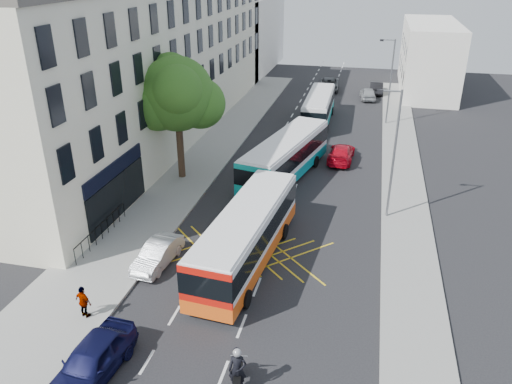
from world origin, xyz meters
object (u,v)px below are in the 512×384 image
Objects in this scene: bus_near at (247,235)px; bus_far at (319,108)px; motorbike at (238,372)px; red_hatchback at (341,153)px; street_tree at (176,95)px; lamp_far at (390,78)px; distant_car_silver at (368,94)px; parked_car_silver at (158,254)px; distant_car_dark at (376,87)px; distant_car_grey at (329,85)px; lamp_near at (393,149)px; pedestrian_far at (84,302)px; bus_mid at (286,157)px; parked_car_blue at (92,361)px.

bus_near reaches higher than bus_far.
red_hatchback is (1.95, 24.77, -0.29)m from motorbike.
lamp_far is (14.71, 17.03, -1.68)m from street_tree.
bus_far reaches higher than distant_car_silver.
parked_car_silver is 0.88× the size of distant_car_dark.
distant_car_dark is (0.92, 3.17, 0.03)m from distant_car_silver.
lamp_near is at bearing -81.93° from distant_car_grey.
red_hatchback is at bearing 28.94° from street_tree.
bus_near is at bearing -136.51° from lamp_near.
motorbike is 1.44× the size of pedestrian_far.
pedestrian_far is at bearing -128.41° from bus_near.
bus_mid reaches higher than pedestrian_far.
lamp_near is 18.98m from pedestrian_far.
red_hatchback is at bearing -74.09° from bus_far.
distant_car_dark is at bearing 94.69° from lamp_far.
lamp_near reaches higher than bus_far.
distant_car_grey is at bearing 117.80° from lamp_far.
distant_car_grey is (-1.35, 48.42, -0.26)m from motorbike.
red_hatchback reaches higher than parked_car_silver.
parked_car_blue is (-4.61, -35.45, -0.71)m from bus_far.
distant_car_grey is 5.89m from distant_car_silver.
parked_car_silver is at bearing 75.04° from distant_car_dark.
motorbike is 24.85m from red_hatchback.
bus_near is 2.42× the size of red_hatchback.
lamp_near is (14.71, -2.97, -1.68)m from street_tree.
parked_car_blue is 0.98× the size of red_hatchback.
bus_mid reaches higher than distant_car_grey.
street_tree is 22.57m from lamp_far.
motorbike is at bearing -63.39° from street_tree.
motorbike reaches higher than distant_car_dark.
distant_car_dark is (6.22, 39.49, -0.92)m from bus_near.
lamp_far is 1.76× the size of parked_car_blue.
street_tree is at bearing 65.05° from distant_car_dark.
bus_near is at bearing 79.30° from red_hatchback.
distant_car_silver is at bearing 80.76° from parked_car_silver.
distant_car_silver is 2.53× the size of pedestrian_far.
bus_far is (0.73, 14.61, -0.17)m from bus_mid.
bus_near is at bearing 21.87° from parked_car_silver.
parked_car_silver is (-0.70, 7.94, -0.14)m from parked_car_blue.
bus_mid reaches higher than distant_car_dark.
bus_far is at bearing -84.62° from pedestrian_far.
distant_car_grey is 46.42m from pedestrian_far.
lamp_near is 29.77m from distant_car_silver.
lamp_far is 1.98× the size of distant_car_silver.
bus_near is at bearing 71.82° from parked_car_blue.
distant_car_dark is (5.73, -0.22, 0.01)m from distant_car_grey.
lamp_far is 5.02× the size of pedestrian_far.
street_tree is 0.76× the size of bus_mid.
bus_far reaches higher than parked_car_blue.
pedestrian_far is at bearing -101.53° from distant_car_grey.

